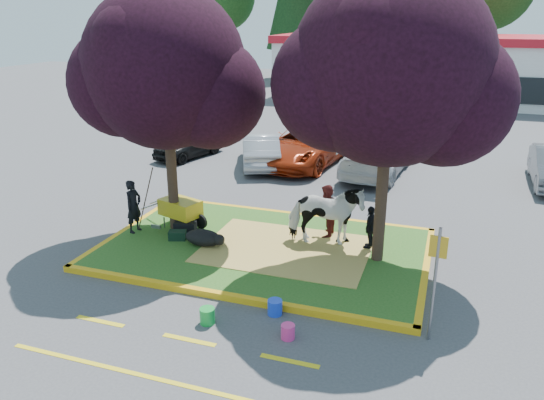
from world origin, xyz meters
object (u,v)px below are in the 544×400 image
(bucket_green, at_px, (207,316))
(car_silver, at_px, (260,150))
(bucket_blue, at_px, (275,307))
(car_black, at_px, (189,143))
(wheelbarrow, at_px, (181,208))
(calf, at_px, (203,238))
(sign_post, at_px, (435,273))
(bucket_pink, at_px, (288,332))
(handler, at_px, (134,206))
(cow, at_px, (325,215))

(bucket_green, height_order, car_silver, car_silver)
(bucket_blue, relative_size, car_black, 0.09)
(car_silver, bearing_deg, wheelbarrow, 69.10)
(bucket_blue, xyz_separation_m, car_black, (-7.53, 10.84, 0.43))
(wheelbarrow, bearing_deg, bucket_green, -38.21)
(calf, xyz_separation_m, car_silver, (-1.39, 8.14, 0.30))
(sign_post, height_order, bucket_green, sign_post)
(bucket_pink, height_order, car_silver, car_silver)
(bucket_blue, bearing_deg, sign_post, 1.88)
(sign_post, height_order, bucket_pink, sign_post)
(sign_post, bearing_deg, calf, 164.34)
(bucket_blue, height_order, car_silver, car_silver)
(handler, distance_m, bucket_blue, 5.63)
(cow, height_order, bucket_pink, cow)
(bucket_green, bearing_deg, cow, 71.57)
(handler, distance_m, sign_post, 8.40)
(cow, bearing_deg, sign_post, -150.90)
(handler, distance_m, car_black, 8.64)
(sign_post, distance_m, bucket_pink, 2.96)
(cow, relative_size, calf, 1.98)
(car_black, bearing_deg, bucket_green, -46.04)
(wheelbarrow, xyz_separation_m, car_silver, (-0.21, 7.12, -0.02))
(calf, bearing_deg, cow, 9.10)
(bucket_blue, bearing_deg, bucket_pink, -55.25)
(wheelbarrow, bearing_deg, car_silver, 109.70)
(calf, xyz_separation_m, bucket_blue, (2.76, -2.35, -0.20))
(bucket_green, height_order, bucket_pink, bucket_green)
(bucket_green, height_order, bucket_blue, bucket_green)
(bucket_pink, bearing_deg, cow, 93.97)
(calf, relative_size, handler, 0.67)
(bucket_blue, height_order, car_black, car_black)
(wheelbarrow, relative_size, bucket_pink, 7.09)
(calf, bearing_deg, bucket_green, -73.85)
(calf, height_order, bucket_green, calf)
(cow, bearing_deg, bucket_pink, 172.69)
(wheelbarrow, distance_m, sign_post, 7.74)
(handler, relative_size, bucket_green, 4.45)
(bucket_pink, bearing_deg, calf, 136.68)
(calf, xyz_separation_m, car_black, (-4.77, 8.49, 0.23))
(wheelbarrow, relative_size, bucket_blue, 6.30)
(handler, xyz_separation_m, car_silver, (0.80, 7.90, -0.22))
(sign_post, distance_m, car_silver, 12.66)
(handler, relative_size, bucket_pink, 5.10)
(car_silver, bearing_deg, calf, 77.06)
(cow, relative_size, handler, 1.32)
(car_black, bearing_deg, calf, -45.44)
(cow, height_order, car_black, cow)
(calf, height_order, car_silver, car_silver)
(cow, distance_m, calf, 3.22)
(handler, bearing_deg, sign_post, -98.56)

